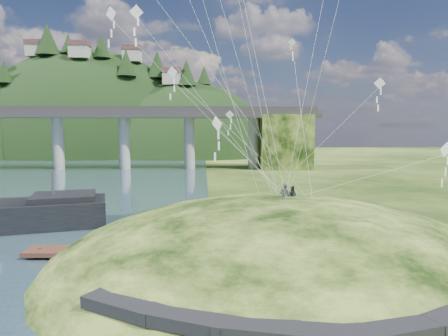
{
  "coord_description": "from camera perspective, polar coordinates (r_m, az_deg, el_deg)",
  "views": [
    {
      "loc": [
        2.31,
        -26.27,
        10.46
      ],
      "look_at": [
        4.0,
        6.0,
        7.0
      ],
      "focal_mm": 32.0,
      "sensor_mm": 36.0,
      "label": 1
    }
  ],
  "objects": [
    {
      "name": "footpath",
      "position": [
        19.23,
        13.69,
        -19.9
      ],
      "size": [
        22.29,
        5.84,
        0.83
      ],
      "color": "black",
      "rests_on": "ground"
    },
    {
      "name": "bridge",
      "position": [
        100.54,
        -19.71,
        5.33
      ],
      "size": [
        160.0,
        11.0,
        15.0
      ],
      "color": "#2D2B2B",
      "rests_on": "ground"
    },
    {
      "name": "kite_flyers",
      "position": [
        31.79,
        9.26,
        -2.39
      ],
      "size": [
        1.55,
        1.13,
        1.99
      ],
      "color": "#23272F",
      "rests_on": "ground"
    },
    {
      "name": "far_ridge",
      "position": [
        156.4,
        -20.04,
        -0.83
      ],
      "size": [
        153.0,
        70.0,
        94.5
      ],
      "color": "black",
      "rests_on": "ground"
    },
    {
      "name": "wooden_dock",
      "position": [
        33.6,
        -15.03,
        -11.43
      ],
      "size": [
        14.61,
        3.16,
        1.04
      ],
      "color": "#3D2119",
      "rests_on": "ground"
    },
    {
      "name": "ground",
      "position": [
        28.37,
        -7.74,
        -15.58
      ],
      "size": [
        320.0,
        320.0,
        0.0
      ],
      "primitive_type": "plane",
      "color": "black",
      "rests_on": "ground"
    },
    {
      "name": "kite_swarm",
      "position": [
        28.68,
        1.78,
        21.96
      ],
      "size": [
        19.44,
        17.28,
        19.9
      ],
      "color": "silver",
      "rests_on": "ground"
    },
    {
      "name": "grass_hill",
      "position": [
        31.22,
        8.07,
        -16.48
      ],
      "size": [
        36.0,
        32.0,
        13.0
      ],
      "color": "black",
      "rests_on": "ground"
    }
  ]
}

